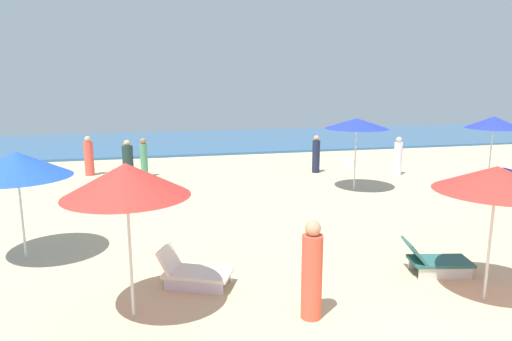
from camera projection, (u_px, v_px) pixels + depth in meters
The scene contains 16 objects.
ocean at pixel (216, 141), 28.38m from camera, with size 60.00×10.67×0.12m, color #2D5E8F.
umbrella_0 at pixel (17, 165), 9.41m from camera, with size 2.19×2.19×2.34m.
umbrella_1 at pixel (357, 124), 15.46m from camera, with size 2.17×2.17×2.51m.
umbrella_2 at pixel (126, 180), 6.97m from camera, with size 1.97×1.97×2.55m.
lounge_chair_2_0 at pixel (192, 272), 8.48m from camera, with size 1.46×1.13×0.73m.
umbrella_3 at pixel (497, 179), 7.57m from camera, with size 2.03×2.03×2.39m.
lounge_chair_3_0 at pixel (435, 261), 8.99m from camera, with size 1.40×0.87×0.71m.
umbrella_5 at pixel (494, 123), 15.42m from camera, with size 1.83×1.83×2.58m.
lounge_chair_5_0 at pixel (512, 196), 14.28m from camera, with size 1.55×1.03×0.62m.
beachgoer_0 at pixel (398, 157), 18.35m from camera, with size 0.47×0.47×1.55m.
beachgoer_1 at pixel (316, 155), 18.82m from camera, with size 0.44×0.44×1.55m.
beachgoer_2 at pixel (312, 272), 7.24m from camera, with size 0.46×0.46×1.64m.
beachgoer_3 at pixel (144, 158), 17.93m from camera, with size 0.40×0.40×1.56m.
beachgoer_4 at pixel (89, 157), 18.25m from camera, with size 0.37×0.37×1.60m.
beachgoer_6 at pixel (128, 165), 16.34m from camera, with size 0.52×0.52×1.69m.
cooler_box_0 at pixel (349, 163), 20.18m from camera, with size 0.50×0.33×0.34m, color white.
Camera 1 is at (-4.17, -3.34, 3.79)m, focal length 31.97 mm.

